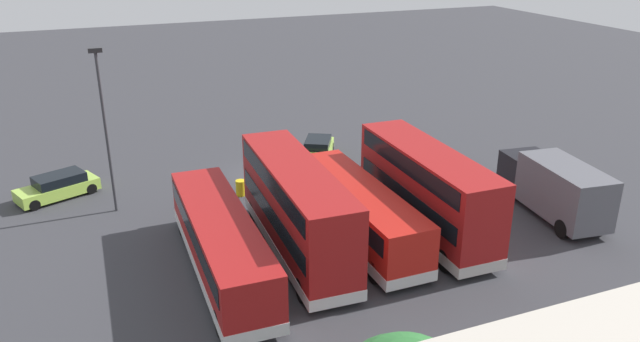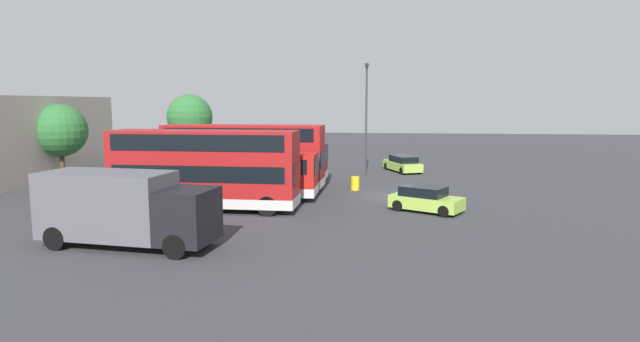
% 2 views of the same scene
% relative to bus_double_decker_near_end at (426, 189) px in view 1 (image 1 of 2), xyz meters
% --- Properties ---
extents(ground_plane, '(140.00, 140.00, 0.00)m').
position_rel_bus_double_decker_near_end_xyz_m(ground_plane, '(5.40, -10.81, -2.45)').
color(ground_plane, '#38383D').
extents(bus_double_decker_near_end, '(2.76, 10.68, 4.55)m').
position_rel_bus_double_decker_near_end_xyz_m(bus_double_decker_near_end, '(0.00, 0.00, 0.00)').
color(bus_double_decker_near_end, '#A51919').
rests_on(bus_double_decker_near_end, ground).
extents(bus_single_deck_second, '(2.69, 10.99, 2.95)m').
position_rel_bus_double_decker_near_end_xyz_m(bus_single_deck_second, '(3.60, -0.49, -0.83)').
color(bus_single_deck_second, red).
rests_on(bus_single_deck_second, ground).
extents(bus_double_decker_third, '(2.99, 11.33, 4.55)m').
position_rel_bus_double_decker_near_end_xyz_m(bus_double_decker_third, '(6.98, -0.41, 0.00)').
color(bus_double_decker_third, '#A51919').
rests_on(bus_double_decker_third, ground).
extents(bus_single_deck_fourth, '(2.82, 12.09, 2.95)m').
position_rel_bus_double_decker_near_end_xyz_m(bus_single_deck_fourth, '(10.86, 0.16, -0.82)').
color(bus_single_deck_fourth, '#A51919').
rests_on(bus_single_deck_fourth, ground).
extents(box_truck_blue, '(3.37, 7.74, 3.20)m').
position_rel_bus_double_decker_near_end_xyz_m(box_truck_blue, '(-7.71, 0.87, -0.74)').
color(box_truck_blue, '#595960').
rests_on(box_truck_blue, ground).
extents(car_hatchback_silver, '(4.92, 3.40, 1.43)m').
position_rel_bus_double_decker_near_end_xyz_m(car_hatchback_silver, '(17.86, -11.94, -1.75)').
color(car_hatchback_silver, '#A5D14C').
rests_on(car_hatchback_silver, ground).
extents(car_small_green, '(3.48, 4.31, 1.43)m').
position_rel_bus_double_decker_near_end_xyz_m(car_small_green, '(1.02, -12.46, -1.75)').
color(car_small_green, '#A5D14C').
rests_on(car_small_green, ground).
extents(lamp_post_tall, '(0.70, 0.30, 9.24)m').
position_rel_bus_double_decker_near_end_xyz_m(lamp_post_tall, '(14.88, -8.75, 2.87)').
color(lamp_post_tall, '#38383D').
rests_on(lamp_post_tall, ground).
extents(waste_bin_yellow, '(0.60, 0.60, 0.95)m').
position_rel_bus_double_decker_near_end_xyz_m(waste_bin_yellow, '(7.73, -8.20, -1.97)').
color(waste_bin_yellow, yellow).
rests_on(waste_bin_yellow, ground).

